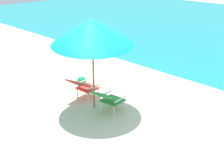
# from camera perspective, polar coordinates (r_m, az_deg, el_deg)

# --- Properties ---
(ground_plane) EXTENTS (40.00, 40.00, 0.00)m
(ground_plane) POSITION_cam_1_polar(r_m,az_deg,el_deg) (11.38, 12.70, 1.02)
(ground_plane) COLOR beige
(lounge_chair_left) EXTENTS (0.59, 0.91, 0.68)m
(lounge_chair_left) POSITION_cam_1_polar(r_m,az_deg,el_deg) (8.65, -5.50, -2.15)
(lounge_chair_left) COLOR red
(lounge_chair_left) RESTS_ON ground_plane
(lounge_chair_right) EXTENTS (0.62, 0.92, 0.68)m
(lounge_chair_right) POSITION_cam_1_polar(r_m,az_deg,el_deg) (7.86, -0.67, -4.54)
(lounge_chair_right) COLOR #338E3D
(lounge_chair_right) RESTS_ON ground_plane
(beach_umbrella_center) EXTENTS (3.03, 3.02, 2.50)m
(beach_umbrella_center) POSITION_cam_1_polar(r_m,az_deg,el_deg) (7.60, -3.72, 8.11)
(beach_umbrella_center) COLOR olive
(beach_umbrella_center) RESTS_ON ground_plane
(beach_ball) EXTENTS (0.30, 0.30, 0.30)m
(beach_ball) POSITION_cam_1_polar(r_m,az_deg,el_deg) (9.69, -5.76, -1.18)
(beach_ball) COLOR #1E9E60
(beach_ball) RESTS_ON ground_plane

